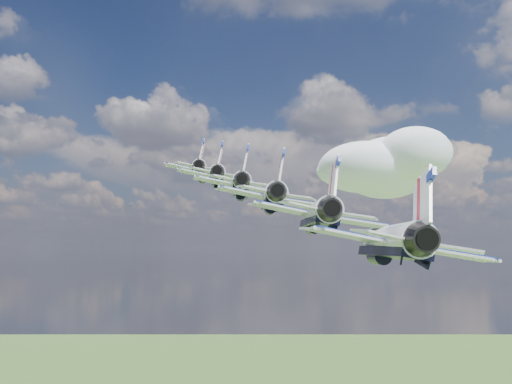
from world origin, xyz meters
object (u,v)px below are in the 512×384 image
at_px(jet_0, 202,172).
at_px(jet_5, 388,241).
at_px(jet_3, 273,198).
at_px(jet_2, 242,187).
at_px(jet_1, 219,178).
at_px(jet_4, 317,215).

distance_m(jet_0, jet_5, 59.66).
bearing_deg(jet_5, jet_3, 106.51).
bearing_deg(jet_2, jet_3, -73.49).
xyz_separation_m(jet_1, jet_2, (7.22, -9.17, -2.48)).
height_order(jet_0, jet_3, jet_0).
relative_size(jet_0, jet_4, 1.00).
xyz_separation_m(jet_3, jet_4, (7.22, -9.17, -2.48)).
bearing_deg(jet_2, jet_5, -73.49).
relative_size(jet_1, jet_4, 1.00).
bearing_deg(jet_2, jet_1, 106.51).
height_order(jet_0, jet_1, jet_0).
distance_m(jet_0, jet_2, 23.86).
distance_m(jet_0, jet_4, 47.73).
bearing_deg(jet_1, jet_0, 106.51).
distance_m(jet_2, jet_4, 23.86).
relative_size(jet_3, jet_5, 1.00).
xyz_separation_m(jet_3, jet_5, (14.44, -18.34, -4.96)).
bearing_deg(jet_5, jet_1, 106.51).
xyz_separation_m(jet_2, jet_4, (14.44, -18.34, -4.96)).
distance_m(jet_4, jet_5, 11.93).
relative_size(jet_0, jet_3, 1.00).
relative_size(jet_0, jet_2, 1.00).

